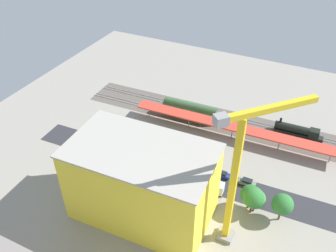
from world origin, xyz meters
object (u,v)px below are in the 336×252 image
Objects in this scene: parked_car_0 at (247,182)px; traffic_light at (237,164)px; parked_car_2 at (199,168)px; tower_crane at (239,173)px; box_truck_0 at (205,185)px; parked_car_4 at (154,152)px; street_tree_2 at (253,197)px; construction_building at (142,183)px; street_tree_3 at (283,204)px; street_tree_4 at (256,199)px; freight_coach_far at (190,110)px; parked_car_1 at (222,175)px; parked_car_5 at (134,145)px; box_truck_1 at (135,156)px; street_tree_1 at (250,194)px; street_tree_0 at (192,178)px; parked_car_3 at (174,158)px; locomotive at (299,131)px.

traffic_light is at bearing -23.08° from parked_car_0.
tower_crane is (-14.62, 17.64, 19.62)m from parked_car_2.
parked_car_4 is at bearing -19.96° from box_truck_0.
parked_car_0 is at bearing -69.31° from street_tree_2.
parked_car_2 is 0.14× the size of construction_building.
street_tree_2 is 6.91m from street_tree_3.
freight_coach_far is at bearing -45.42° from street_tree_4.
street_tree_4 is (-3.94, 8.20, 3.59)m from parked_car_0.
parked_car_1 is 0.58× the size of traffic_light.
street_tree_2 is at bearing 166.58° from parked_car_5.
parked_car_4 is 0.51× the size of box_truck_1.
box_truck_1 reaches higher than parked_car_5.
freight_coach_far reaches higher than box_truck_1.
street_tree_2 reaches higher than street_tree_1.
parked_car_5 is at bearing -21.34° from street_tree_0.
parked_car_0 is 13.88m from parked_car_2.
construction_building reaches higher than parked_car_3.
parked_car_1 is at bearing -40.78° from street_tree_2.
box_truck_1 is at bearing 124.70° from parked_car_5.
street_tree_0 is 22.86m from street_tree_3.
parked_car_1 is (6.96, 0.08, -0.01)m from parked_car_0.
box_truck_0 is 22.65m from box_truck_1.
street_tree_2 reaches higher than locomotive.
street_tree_1 is (-24.38, 8.29, 4.13)m from parked_car_3.
tower_crane is 17.54m from street_tree_2.
locomotive reaches higher than box_truck_1.
locomotive is 36.69m from parked_car_2.
street_tree_3 is at bearing 140.06° from freight_coach_far.
construction_building reaches higher than street_tree_3.
street_tree_2 is (-12.94, 2.34, 3.81)m from box_truck_0.
street_tree_2 is at bearing 153.09° from parked_car_2.
parked_car_3 is 22.53m from construction_building.
construction_building is 4.46× the size of street_tree_1.
parked_car_3 is 0.87× the size of parked_car_5.
locomotive is 37.00m from street_tree_1.
parked_car_3 is 0.59× the size of street_tree_4.
locomotive is 2.22× the size of street_tree_4.
street_tree_4 is 12.36m from traffic_light.
freight_coach_far is 2.64× the size of street_tree_1.
parked_car_2 is at bearing 177.84° from parked_car_4.
tower_crane is at bearing 148.35° from parked_car_4.
parked_car_4 is 1.03× the size of parked_car_5.
parked_car_2 is at bearing -24.90° from street_tree_1.
tower_crane reaches higher than construction_building.
parked_car_2 is 25.79m from street_tree_3.
street_tree_2 is at bearing 139.22° from parked_car_1.
street_tree_3 is (-36.71, 30.74, 2.35)m from freight_coach_far.
box_truck_1 is (3.31, 5.16, 0.89)m from parked_car_4.
tower_crane is at bearing 145.48° from street_tree_0.
freight_coach_far is 2.39× the size of street_tree_2.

